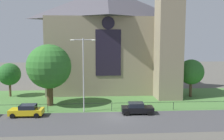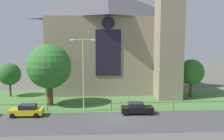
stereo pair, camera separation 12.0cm
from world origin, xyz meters
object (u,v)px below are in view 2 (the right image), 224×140
(tree_right_far, at_px, (191,72))
(parked_car_black, at_px, (137,108))
(parked_car_yellow, at_px, (27,110))
(tree_left_far, at_px, (10,74))
(church_building, at_px, (111,38))
(tree_left_near, at_px, (49,67))
(streetlamp_near, at_px, (83,67))

(tree_right_far, bearing_deg, parked_car_black, -139.31)
(parked_car_yellow, bearing_deg, tree_left_far, -61.47)
(tree_left_far, distance_m, parked_car_black, 23.92)
(church_building, xyz_separation_m, tree_left_far, (-18.06, -4.24, -6.33))
(church_building, bearing_deg, tree_left_far, -166.78)
(tree_left_near, distance_m, parked_car_black, 14.33)
(streetlamp_near, relative_size, parked_car_black, 2.35)
(tree_left_near, height_order, parked_car_yellow, tree_left_near)
(tree_left_far, distance_m, parked_car_yellow, 13.85)
(tree_left_far, xyz_separation_m, tree_right_far, (31.72, -2.20, 0.41))
(streetlamp_near, bearing_deg, tree_left_near, 144.80)
(parked_car_black, bearing_deg, tree_left_far, 151.86)
(church_building, relative_size, tree_left_near, 2.82)
(parked_car_yellow, xyz_separation_m, parked_car_black, (14.29, 0.12, 0.00))
(church_building, distance_m, streetlamp_near, 15.85)
(tree_right_far, height_order, streetlamp_near, streetlamp_near)
(tree_right_far, xyz_separation_m, parked_car_yellow, (-25.46, -9.73, -3.61))
(church_building, distance_m, parked_car_yellow, 22.17)
(tree_left_near, relative_size, streetlamp_near, 0.92)
(streetlamp_near, distance_m, parked_car_black, 9.05)
(tree_left_far, height_order, parked_car_black, tree_left_far)
(church_building, bearing_deg, tree_left_near, -132.13)
(tree_left_near, distance_m, tree_left_far, 10.74)
(tree_left_near, bearing_deg, church_building, 47.87)
(parked_car_black, bearing_deg, streetlamp_near, 170.27)
(streetlamp_near, relative_size, parked_car_yellow, 2.36)
(tree_left_near, bearing_deg, tree_left_far, 140.94)
(church_building, distance_m, tree_right_far, 16.22)
(streetlamp_near, bearing_deg, church_building, 72.54)
(tree_left_near, bearing_deg, parked_car_black, -22.64)
(church_building, height_order, streetlamp_near, church_building)
(tree_right_far, height_order, parked_car_black, tree_right_far)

